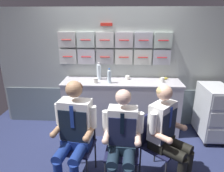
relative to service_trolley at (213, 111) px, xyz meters
name	(u,v)px	position (x,y,z in m)	size (l,w,h in m)	color
ground	(108,172)	(-1.69, -0.91, -0.51)	(4.80, 4.80, 0.04)	#232A4C
galley_bulkhead	(113,70)	(-1.69, 0.46, 0.58)	(4.20, 0.14, 2.15)	#A7B0AB
galley_counter	(121,106)	(-1.53, 0.18, -0.02)	(2.04, 0.53, 0.94)	#BDBAC3
service_trolley	(213,111)	(0.00, 0.00, 0.00)	(0.40, 0.65, 0.92)	black
folding_chair_left	(79,137)	(-2.06, -0.90, 0.03)	(0.46, 0.46, 0.85)	#2D2D33
crew_member_left	(74,130)	(-2.09, -1.06, 0.23)	(0.52, 0.67, 1.30)	black
folding_chair_right	(123,141)	(-1.51, -0.97, 0.03)	(0.43, 0.43, 0.85)	#2D2D33
crew_member_right	(122,138)	(-1.52, -1.14, 0.18)	(0.48, 0.60, 1.23)	black
folding_chair_by_counter	(155,138)	(-1.09, -0.88, 0.03)	(0.56, 0.56, 0.85)	#2D2D33
crew_member_by_counter	(168,131)	(-0.97, -0.98, 0.19)	(0.65, 0.62, 1.25)	black
sparkling_bottle_green	(109,76)	(-1.73, 0.07, 0.57)	(0.07, 0.07, 0.25)	silver
water_bottle_tall	(99,71)	(-1.93, 0.28, 0.59)	(0.08, 0.08, 0.30)	silver
coffee_cup_spare	(96,80)	(-1.96, 0.06, 0.49)	(0.07, 0.07, 0.08)	silver
paper_cup_blue	(162,80)	(-0.84, 0.16, 0.49)	(0.06, 0.06, 0.08)	silver
coffee_cup_white	(127,77)	(-1.43, 0.30, 0.48)	(0.08, 0.08, 0.07)	white
snack_banana	(164,79)	(-0.79, 0.30, 0.47)	(0.17, 0.10, 0.04)	yellow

